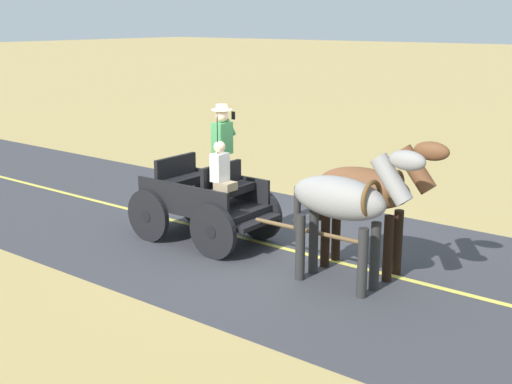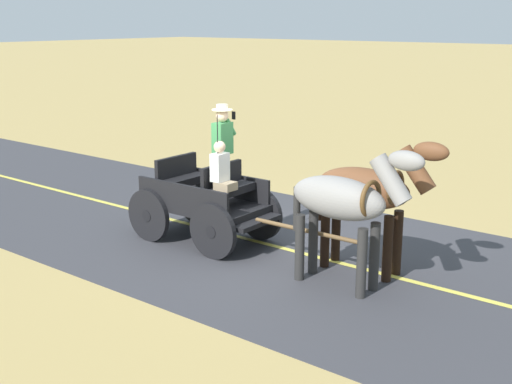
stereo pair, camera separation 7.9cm
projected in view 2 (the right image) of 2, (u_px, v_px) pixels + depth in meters
The scene contains 6 objects.
ground_plane at pixel (254, 241), 12.13m from camera, with size 200.00×200.00×0.00m, color tan.
road_surface at pixel (254, 241), 12.13m from camera, with size 6.17×160.00×0.01m, color #38383D.
road_centre_stripe at pixel (254, 241), 12.13m from camera, with size 0.12×160.00×0.00m, color #DBCC4C.
horse_drawn_carriage at pixel (207, 198), 11.96m from camera, with size 1.45×4.51×2.50m.
horse_near_side at pixel (369, 192), 10.33m from camera, with size 0.64×2.13×2.21m.
horse_off_side at pixel (344, 202), 9.75m from camera, with size 0.58×2.13×2.21m.
Camera 2 is at (9.00, 7.17, 3.93)m, focal length 46.74 mm.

